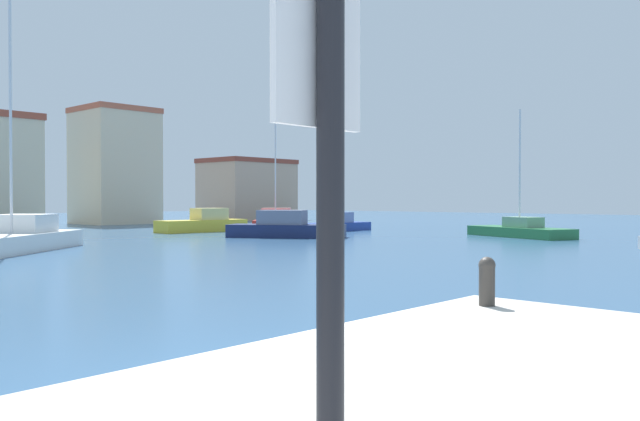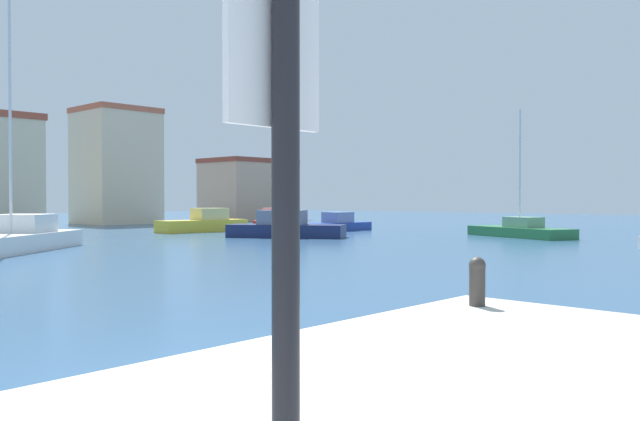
{
  "view_description": "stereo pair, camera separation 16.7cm",
  "coord_description": "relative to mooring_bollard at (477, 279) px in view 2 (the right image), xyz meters",
  "views": [
    {
      "loc": [
        -5.57,
        -5.58,
        2.26
      ],
      "look_at": [
        23.82,
        21.62,
        1.58
      ],
      "focal_mm": 36.78,
      "sensor_mm": 36.0,
      "label": 1
    },
    {
      "loc": [
        -5.46,
        -5.7,
        2.26
      ],
      "look_at": [
        23.82,
        21.62,
        1.58
      ],
      "focal_mm": 36.78,
      "sensor_mm": 36.0,
      "label": 2
    }
  ],
  "objects": [
    {
      "name": "water",
      "position": [
        12.73,
        21.34,
        -1.21
      ],
      "size": [
        160.0,
        160.0,
        0.0
      ],
      "primitive_type": "plane",
      "color": "#2D5175",
      "rests_on": "ground"
    },
    {
      "name": "mooring_bollard",
      "position": [
        0.0,
        0.0,
        0.0
      ],
      "size": [
        0.22,
        0.22,
        0.65
      ],
      "color": "#38332D",
      "rests_on": "pier_quay"
    },
    {
      "name": "sailboat_white_far_left",
      "position": [
        4.02,
        24.94,
        -0.63
      ],
      "size": [
        8.09,
        7.38,
        12.61
      ],
      "color": "white",
      "rests_on": "water"
    },
    {
      "name": "motorboat_yellow_behind_lamppost",
      "position": [
        20.21,
        32.81,
        -0.62
      ],
      "size": [
        6.64,
        2.16,
        1.65
      ],
      "color": "gold",
      "rests_on": "water"
    },
    {
      "name": "sailboat_green_inner_mooring",
      "position": [
        29.17,
        13.62,
        -0.78
      ],
      "size": [
        4.66,
        7.36,
        7.67
      ],
      "color": "#28703D",
      "rests_on": "water"
    },
    {
      "name": "motorboat_navy_center_channel",
      "position": [
        19.34,
        23.73,
        -0.6
      ],
      "size": [
        5.37,
        6.98,
        1.63
      ],
      "color": "#19234C",
      "rests_on": "water"
    },
    {
      "name": "motorboat_blue_distant_east",
      "position": [
        26.99,
        26.9,
        -0.76
      ],
      "size": [
        6.92,
        2.21,
        1.35
      ],
      "color": "#233D93",
      "rests_on": "water"
    },
    {
      "name": "sailboat_red_mid_harbor",
      "position": [
        29.33,
        35.15,
        -0.66
      ],
      "size": [
        8.49,
        8.14,
        13.34
      ],
      "color": "#B22823",
      "rests_on": "water"
    },
    {
      "name": "yacht_club",
      "position": [
        23.9,
        51.11,
        4.16
      ],
      "size": [
        6.39,
        6.4,
        10.72
      ],
      "color": "beige",
      "rests_on": "ground"
    },
    {
      "name": "harbor_office",
      "position": [
        40.54,
        51.66,
        2.18
      ],
      "size": [
        9.42,
        6.96,
        6.76
      ],
      "color": "tan",
      "rests_on": "ground"
    }
  ]
}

